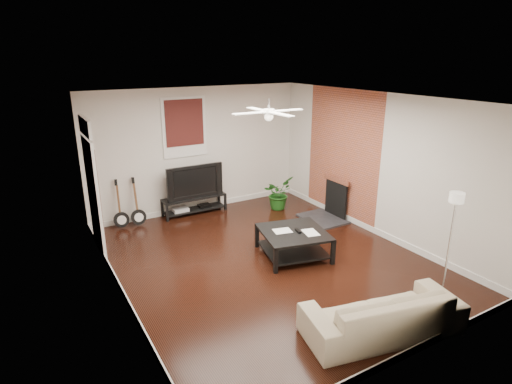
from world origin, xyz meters
TOP-DOWN VIEW (x-y plane):
  - room at (0.00, 0.00)m, footprint 5.01×6.01m
  - brick_accent at (2.49, 1.00)m, footprint 0.02×2.20m
  - fireplace at (2.20, 1.00)m, footprint 0.80×1.10m
  - window_back at (-0.30, 2.97)m, footprint 1.00×0.06m
  - door_left at (-2.46, 1.90)m, footprint 0.08×1.00m
  - tv_stand at (-0.23, 2.78)m, footprint 1.45×0.39m
  - tv at (-0.23, 2.80)m, footprint 1.30×0.17m
  - coffee_table at (0.50, -0.07)m, footprint 1.34×1.34m
  - sofa at (0.21, -2.48)m, footprint 2.18×1.22m
  - floor_lamp at (1.56, -2.38)m, footprint 0.33×0.33m
  - potted_plant at (1.59, 2.10)m, footprint 0.88×0.85m
  - guitar_left at (-1.87, 2.75)m, footprint 0.35×0.28m
  - guitar_right at (-1.52, 2.72)m, footprint 0.33×0.25m
  - ceiling_fan at (0.00, 0.00)m, footprint 1.24×1.24m

SIDE VIEW (x-z plane):
  - tv_stand at x=-0.23m, z-range 0.00..0.41m
  - coffee_table at x=0.50m, z-range 0.00..0.47m
  - sofa at x=0.21m, z-range 0.00..0.60m
  - potted_plant at x=1.59m, z-range 0.00..0.75m
  - fireplace at x=2.20m, z-range 0.00..0.92m
  - guitar_left at x=-1.87m, z-range 0.00..1.03m
  - guitar_right at x=-1.52m, z-range 0.00..1.03m
  - tv at x=-0.23m, z-range 0.41..1.15m
  - floor_lamp at x=1.56m, z-range 0.00..1.68m
  - door_left at x=-2.46m, z-range 0.00..2.50m
  - room at x=0.00m, z-range 0.00..2.80m
  - brick_accent at x=2.49m, z-range 0.00..2.80m
  - window_back at x=-0.30m, z-range 1.30..2.60m
  - ceiling_fan at x=0.00m, z-range 2.44..2.76m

